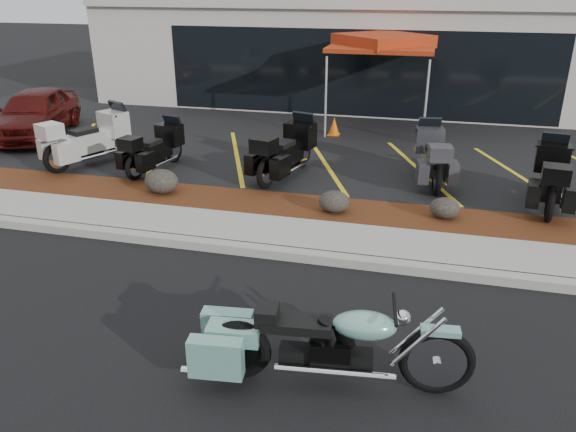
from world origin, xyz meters
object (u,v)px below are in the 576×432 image
(touring_white, at_px, (119,129))
(hero_cruiser, at_px, (438,352))
(popup_canopy, at_px, (383,43))
(parked_car, at_px, (35,113))
(traffic_cone, at_px, (334,126))

(touring_white, bearing_deg, hero_cruiser, -107.71)
(touring_white, height_order, popup_canopy, popup_canopy)
(hero_cruiser, relative_size, touring_white, 1.32)
(hero_cruiser, height_order, parked_car, parked_car)
(parked_car, bearing_deg, popup_canopy, 2.98)
(hero_cruiser, distance_m, parked_car, 13.41)
(hero_cruiser, distance_m, popup_canopy, 11.41)
(touring_white, bearing_deg, traffic_cone, -31.08)
(traffic_cone, bearing_deg, popup_canopy, 43.10)
(hero_cruiser, relative_size, popup_canopy, 0.88)
(popup_canopy, bearing_deg, hero_cruiser, -66.15)
(touring_white, height_order, traffic_cone, touring_white)
(popup_canopy, bearing_deg, touring_white, -128.52)
(hero_cruiser, bearing_deg, touring_white, 131.62)
(touring_white, height_order, parked_car, touring_white)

